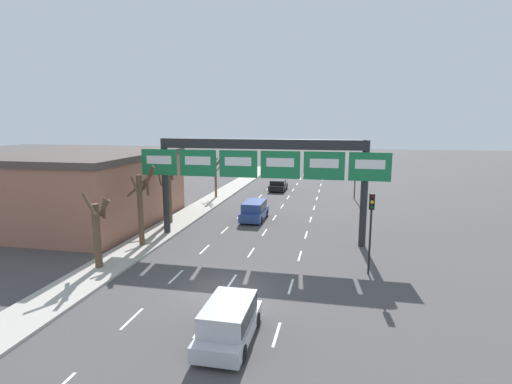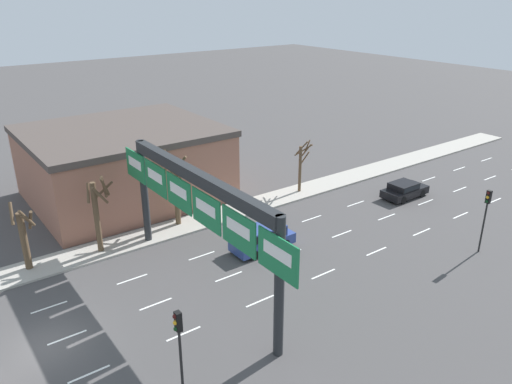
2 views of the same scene
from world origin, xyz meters
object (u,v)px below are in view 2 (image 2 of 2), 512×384
Objects in this scene: car_black at (404,189)px; tree_bare_third at (24,235)px; tree_bare_second at (176,188)px; tree_bare_closest at (301,163)px; traffic_light_mid_block at (486,209)px; suv_blue at (262,237)px; tree_bare_furthest at (98,209)px; sign_gantry at (196,198)px; traffic_light_near_gantry at (179,340)px.

tree_bare_third is (-6.39, -29.16, 1.74)m from car_black.
tree_bare_second is (-6.67, -18.40, 2.32)m from car_black.
tree_bare_closest is at bearing -134.32° from car_black.
suv_blue is at bearing -127.88° from traffic_light_mid_block.
car_black is at bearing 76.39° from tree_bare_furthest.
tree_bare_third is (0.28, -10.75, -0.58)m from tree_bare_second.
suv_blue is 15.04m from traffic_light_mid_block.
traffic_light_mid_block is at bearing 67.08° from sign_gantry.
sign_gantry is at bearing -61.79° from tree_bare_closest.
traffic_light_near_gantry is at bearing 8.99° from tree_bare_third.
tree_bare_furthest is at bearing -89.07° from tree_bare_closest.
tree_bare_second is at bearing -92.07° from tree_bare_closest.
tree_bare_second is (-16.00, 8.27, -0.32)m from traffic_light_near_gantry.
sign_gantry reaches higher than suv_blue.
tree_bare_furthest is (0.29, -18.15, 0.50)m from tree_bare_closest.
tree_bare_closest is 18.16m from tree_bare_furthest.
tree_bare_second is (-8.50, 3.01, -2.78)m from sign_gantry.
suv_blue is 1.05× the size of car_black.
traffic_light_mid_block is 0.94× the size of tree_bare_closest.
traffic_light_mid_block is at bearing 52.12° from suv_blue.
traffic_light_mid_block reaches higher than car_black.
traffic_light_mid_block is 1.00× the size of tree_bare_third.
tree_bare_closest is 0.86× the size of tree_bare_furthest.
traffic_light_mid_block is at bearing 53.75° from tree_bare_furthest.
tree_bare_furthest reaches higher than tree_bare_third.
tree_bare_furthest is (-6.11, -9.05, 2.25)m from suv_blue.
tree_bare_second is (-0.44, -12.02, 0.37)m from tree_bare_closest.
suv_blue is 0.93× the size of tree_bare_closest.
car_black is 29.90m from tree_bare_third.
tree_bare_third is 4.70m from tree_bare_furthest.
traffic_light_near_gantry is (9.16, -11.18, 2.44)m from suv_blue.
car_black is at bearing 77.63° from tree_bare_third.
suv_blue is 0.80× the size of tree_bare_furthest.
tree_bare_furthest is (-7.77, -3.12, -2.65)m from sign_gantry.
tree_bare_closest is 0.82× the size of tree_bare_second.
suv_blue is 0.99× the size of tree_bare_third.
car_black is 0.76× the size of tree_bare_furthest.
tree_bare_closest is at bearing 90.93° from tree_bare_furthest.
sign_gantry is 4.04× the size of suv_blue.
car_black is (-0.17, 15.49, -0.20)m from suv_blue.
tree_bare_closest is at bearing 125.14° from suv_blue.
tree_bare_third is at bearing -136.73° from sign_gantry.
tree_bare_third reaches higher than traffic_light_mid_block.
sign_gantry reaches higher than car_black.
sign_gantry is 17.35m from tree_bare_closest.
traffic_light_near_gantry reaches higher than tree_bare_third.
traffic_light_near_gantry is at bearing -7.95° from tree_bare_furthest.
tree_bare_second is 6.18m from tree_bare_furthest.
traffic_light_mid_block is 0.80× the size of tree_bare_furthest.
sign_gantry is 4.26× the size of car_black.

